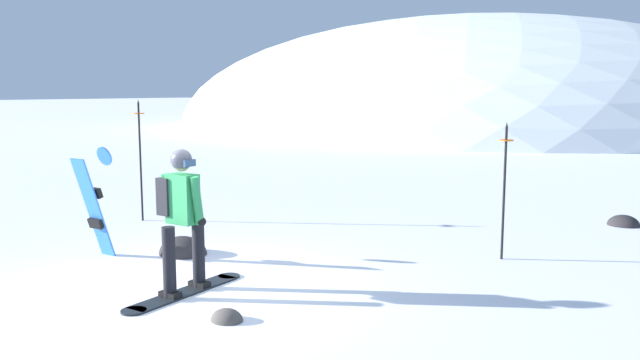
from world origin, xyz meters
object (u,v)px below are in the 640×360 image
(rock_dark, at_px, (623,226))
(rock_small, at_px, (183,254))
(spare_snowboard, at_px, (95,203))
(piste_marker_near, at_px, (140,152))
(piste_marker_far, at_px, (504,182))
(rock_mid, at_px, (227,321))
(snowboarder_main, at_px, (181,217))

(rock_dark, distance_m, rock_small, 7.67)
(spare_snowboard, xyz_separation_m, piste_marker_near, (-1.53, 2.19, 0.46))
(piste_marker_near, height_order, piste_marker_far, piste_marker_near)
(rock_small, bearing_deg, spare_snowboard, -136.33)
(rock_mid, xyz_separation_m, rock_small, (-2.38, 1.74, 0.00))
(rock_dark, xyz_separation_m, rock_mid, (-2.73, -7.46, 0.00))
(spare_snowboard, bearing_deg, piste_marker_far, 32.54)
(snowboarder_main, distance_m, rock_small, 2.08)
(rock_mid, distance_m, rock_small, 2.95)
(snowboarder_main, relative_size, rock_dark, 3.34)
(piste_marker_far, xyz_separation_m, rock_dark, (1.10, 3.44, -1.11))
(rock_mid, bearing_deg, snowboarder_main, 158.11)
(spare_snowboard, xyz_separation_m, rock_dark, (5.97, 6.55, -0.80))
(spare_snowboard, bearing_deg, rock_dark, 47.66)
(rock_dark, bearing_deg, rock_mid, -110.06)
(piste_marker_far, bearing_deg, spare_snowboard, -147.46)
(rock_mid, bearing_deg, spare_snowboard, 164.35)
(snowboarder_main, bearing_deg, rock_mid, -21.89)
(spare_snowboard, distance_m, piste_marker_far, 5.79)
(piste_marker_near, xyz_separation_m, rock_dark, (7.50, 4.37, -1.26))
(snowboarder_main, distance_m, piste_marker_far, 4.49)
(snowboarder_main, xyz_separation_m, rock_small, (-1.33, 1.31, -0.92))
(piste_marker_near, distance_m, rock_mid, 5.83)
(rock_mid, height_order, rock_small, rock_small)
(snowboarder_main, bearing_deg, piste_marker_far, 53.33)
(snowboarder_main, distance_m, rock_mid, 1.46)
(rock_mid, bearing_deg, piste_marker_far, 67.99)
(piste_marker_near, xyz_separation_m, rock_small, (2.40, -1.36, -1.26))
(spare_snowboard, bearing_deg, rock_small, 43.67)
(rock_dark, xyz_separation_m, rock_small, (-5.11, -5.73, 0.00))
(piste_marker_far, relative_size, rock_mid, 5.40)
(piste_marker_far, height_order, rock_mid, piste_marker_far)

